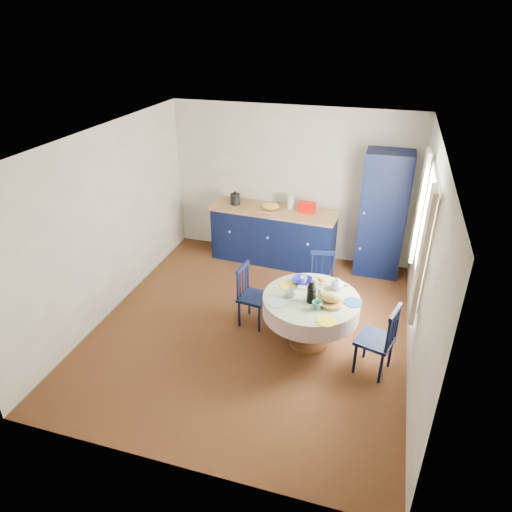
{
  "coord_description": "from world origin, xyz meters",
  "views": [
    {
      "loc": [
        1.47,
        -4.74,
        3.7
      ],
      "look_at": [
        0.0,
        0.2,
        0.96
      ],
      "focal_mm": 32.0,
      "sensor_mm": 36.0,
      "label": 1
    }
  ],
  "objects_px": {
    "kitchen_counter": "(273,234)",
    "mug_d": "(304,280)",
    "pantry_cabinet": "(383,215)",
    "mug_a": "(291,292)",
    "dining_table": "(312,306)",
    "mug_b": "(317,306)",
    "chair_left": "(252,295)",
    "mug_c": "(336,286)",
    "chair_far": "(321,282)",
    "cobalt_bowl": "(302,281)",
    "chair_right": "(379,339)"
  },
  "relations": [
    {
      "from": "kitchen_counter",
      "to": "mug_d",
      "type": "bearing_deg",
      "value": -60.54
    },
    {
      "from": "pantry_cabinet",
      "to": "mug_a",
      "type": "bearing_deg",
      "value": -112.69
    },
    {
      "from": "dining_table",
      "to": "mug_b",
      "type": "distance_m",
      "value": 0.3
    },
    {
      "from": "kitchen_counter",
      "to": "chair_left",
      "type": "bearing_deg",
      "value": -80.88
    },
    {
      "from": "pantry_cabinet",
      "to": "mug_d",
      "type": "distance_m",
      "value": 2.04
    },
    {
      "from": "chair_left",
      "to": "mug_c",
      "type": "xyz_separation_m",
      "value": [
        1.08,
        0.02,
        0.32
      ]
    },
    {
      "from": "chair_far",
      "to": "dining_table",
      "type": "bearing_deg",
      "value": -100.54
    },
    {
      "from": "chair_left",
      "to": "cobalt_bowl",
      "type": "relative_size",
      "value": 3.39
    },
    {
      "from": "kitchen_counter",
      "to": "mug_a",
      "type": "bearing_deg",
      "value": -66.5
    },
    {
      "from": "dining_table",
      "to": "mug_c",
      "type": "xyz_separation_m",
      "value": [
        0.25,
        0.27,
        0.16
      ]
    },
    {
      "from": "pantry_cabinet",
      "to": "mug_c",
      "type": "distance_m",
      "value": 1.95
    },
    {
      "from": "pantry_cabinet",
      "to": "cobalt_bowl",
      "type": "relative_size",
      "value": 7.9
    },
    {
      "from": "chair_left",
      "to": "cobalt_bowl",
      "type": "distance_m",
      "value": 0.72
    },
    {
      "from": "kitchen_counter",
      "to": "chair_right",
      "type": "height_order",
      "value": "kitchen_counter"
    },
    {
      "from": "chair_left",
      "to": "mug_c",
      "type": "relative_size",
      "value": 7.8
    },
    {
      "from": "mug_b",
      "to": "mug_c",
      "type": "relative_size",
      "value": 1.03
    },
    {
      "from": "kitchen_counter",
      "to": "mug_a",
      "type": "xyz_separation_m",
      "value": [
        0.76,
        -2.1,
        0.28
      ]
    },
    {
      "from": "chair_left",
      "to": "mug_b",
      "type": "height_order",
      "value": "chair_left"
    },
    {
      "from": "cobalt_bowl",
      "to": "mug_c",
      "type": "bearing_deg",
      "value": -2.3
    },
    {
      "from": "kitchen_counter",
      "to": "mug_b",
      "type": "distance_m",
      "value": 2.55
    },
    {
      "from": "dining_table",
      "to": "chair_far",
      "type": "distance_m",
      "value": 0.88
    },
    {
      "from": "chair_far",
      "to": "pantry_cabinet",
      "type": "bearing_deg",
      "value": 50.47
    },
    {
      "from": "mug_a",
      "to": "mug_d",
      "type": "xyz_separation_m",
      "value": [
        0.09,
        0.35,
        -0.01
      ]
    },
    {
      "from": "mug_c",
      "to": "mug_d",
      "type": "bearing_deg",
      "value": 174.84
    },
    {
      "from": "kitchen_counter",
      "to": "mug_c",
      "type": "xyz_separation_m",
      "value": [
        1.26,
        -1.78,
        0.27
      ]
    },
    {
      "from": "dining_table",
      "to": "cobalt_bowl",
      "type": "height_order",
      "value": "dining_table"
    },
    {
      "from": "pantry_cabinet",
      "to": "dining_table",
      "type": "height_order",
      "value": "pantry_cabinet"
    },
    {
      "from": "chair_right",
      "to": "mug_c",
      "type": "distance_m",
      "value": 0.84
    },
    {
      "from": "kitchen_counter",
      "to": "dining_table",
      "type": "xyz_separation_m",
      "value": [
        1.01,
        -2.06,
        0.11
      ]
    },
    {
      "from": "pantry_cabinet",
      "to": "chair_right",
      "type": "xyz_separation_m",
      "value": [
        0.14,
        -2.41,
        -0.53
      ]
    },
    {
      "from": "mug_a",
      "to": "mug_d",
      "type": "height_order",
      "value": "mug_a"
    },
    {
      "from": "kitchen_counter",
      "to": "chair_far",
      "type": "bearing_deg",
      "value": -46.35
    },
    {
      "from": "mug_b",
      "to": "chair_left",
      "type": "bearing_deg",
      "value": 152.56
    },
    {
      "from": "chair_far",
      "to": "mug_c",
      "type": "relative_size",
      "value": 7.67
    },
    {
      "from": "chair_left",
      "to": "mug_c",
      "type": "distance_m",
      "value": 1.13
    },
    {
      "from": "chair_right",
      "to": "mug_d",
      "type": "xyz_separation_m",
      "value": [
        -0.99,
        0.57,
        0.29
      ]
    },
    {
      "from": "kitchen_counter",
      "to": "chair_right",
      "type": "xyz_separation_m",
      "value": [
        1.83,
        -2.31,
        -0.02
      ]
    },
    {
      "from": "chair_left",
      "to": "mug_a",
      "type": "relative_size",
      "value": 6.4
    },
    {
      "from": "chair_right",
      "to": "mug_b",
      "type": "distance_m",
      "value": 0.79
    },
    {
      "from": "mug_d",
      "to": "chair_far",
      "type": "bearing_deg",
      "value": 74.28
    },
    {
      "from": "mug_a",
      "to": "mug_c",
      "type": "bearing_deg",
      "value": 32.2
    },
    {
      "from": "mug_d",
      "to": "cobalt_bowl",
      "type": "height_order",
      "value": "mug_d"
    },
    {
      "from": "chair_far",
      "to": "kitchen_counter",
      "type": "bearing_deg",
      "value": 118.7
    },
    {
      "from": "mug_d",
      "to": "mug_b",
      "type": "bearing_deg",
      "value": -64.52
    },
    {
      "from": "chair_far",
      "to": "mug_d",
      "type": "xyz_separation_m",
      "value": [
        -0.16,
        -0.55,
        0.32
      ]
    },
    {
      "from": "mug_b",
      "to": "chair_far",
      "type": "bearing_deg",
      "value": 95.34
    },
    {
      "from": "mug_a",
      "to": "cobalt_bowl",
      "type": "distance_m",
      "value": 0.34
    },
    {
      "from": "mug_a",
      "to": "cobalt_bowl",
      "type": "bearing_deg",
      "value": 78.17
    },
    {
      "from": "mug_c",
      "to": "chair_far",
      "type": "bearing_deg",
      "value": 113.56
    },
    {
      "from": "mug_a",
      "to": "mug_b",
      "type": "height_order",
      "value": "same"
    }
  ]
}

